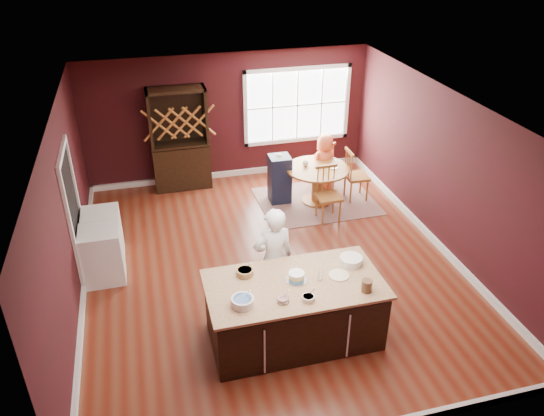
{
  "coord_description": "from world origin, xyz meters",
  "views": [
    {
      "loc": [
        -1.81,
        -7.04,
        5.16
      ],
      "look_at": [
        0.04,
        0.02,
        1.05
      ],
      "focal_mm": 35.0,
      "sensor_mm": 36.0,
      "label": 1
    }
  ],
  "objects_px": {
    "dining_table": "(317,178)",
    "toddler": "(276,162)",
    "baker": "(273,259)",
    "chair_south": "(329,195)",
    "kitchen_island": "(294,312)",
    "chair_east": "(357,174)",
    "chair_north": "(322,163)",
    "layer_cake": "(297,277)",
    "hutch": "(180,140)",
    "washer": "(103,255)",
    "seated_woman": "(324,163)",
    "dryer": "(103,234)",
    "high_chair": "(280,178)"
  },
  "relations": [
    {
      "from": "dining_table",
      "to": "toddler",
      "type": "distance_m",
      "value": 0.87
    },
    {
      "from": "baker",
      "to": "chair_south",
      "type": "relative_size",
      "value": 1.54
    },
    {
      "from": "kitchen_island",
      "to": "chair_south",
      "type": "distance_m",
      "value": 3.29
    },
    {
      "from": "chair_east",
      "to": "toddler",
      "type": "height_order",
      "value": "chair_east"
    },
    {
      "from": "kitchen_island",
      "to": "chair_north",
      "type": "distance_m",
      "value": 4.76
    },
    {
      "from": "chair_east",
      "to": "dining_table",
      "type": "bearing_deg",
      "value": 86.66
    },
    {
      "from": "layer_cake",
      "to": "toddler",
      "type": "distance_m",
      "value": 4.0
    },
    {
      "from": "chair_east",
      "to": "chair_south",
      "type": "xyz_separation_m",
      "value": [
        -0.84,
        -0.66,
        -0.01
      ]
    },
    {
      "from": "baker",
      "to": "chair_south",
      "type": "distance_m",
      "value": 2.73
    },
    {
      "from": "hutch",
      "to": "washer",
      "type": "height_order",
      "value": "hutch"
    },
    {
      "from": "hutch",
      "to": "seated_woman",
      "type": "bearing_deg",
      "value": -17.9
    },
    {
      "from": "hutch",
      "to": "dryer",
      "type": "height_order",
      "value": "hutch"
    },
    {
      "from": "washer",
      "to": "dryer",
      "type": "xyz_separation_m",
      "value": [
        0.0,
        0.64,
        -0.01
      ]
    },
    {
      "from": "kitchen_island",
      "to": "baker",
      "type": "distance_m",
      "value": 0.83
    },
    {
      "from": "layer_cake",
      "to": "washer",
      "type": "xyz_separation_m",
      "value": [
        -2.56,
        1.99,
        -0.53
      ]
    },
    {
      "from": "high_chair",
      "to": "seated_woman",
      "type": "bearing_deg",
      "value": 12.76
    },
    {
      "from": "chair_east",
      "to": "chair_south",
      "type": "relative_size",
      "value": 1.02
    },
    {
      "from": "chair_east",
      "to": "hutch",
      "type": "height_order",
      "value": "hutch"
    },
    {
      "from": "layer_cake",
      "to": "chair_east",
      "type": "relative_size",
      "value": 0.27
    },
    {
      "from": "chair_north",
      "to": "seated_woman",
      "type": "height_order",
      "value": "seated_woman"
    },
    {
      "from": "high_chair",
      "to": "dining_table",
      "type": "bearing_deg",
      "value": -17.09
    },
    {
      "from": "chair_east",
      "to": "baker",
      "type": "bearing_deg",
      "value": 140.02
    },
    {
      "from": "chair_east",
      "to": "hutch",
      "type": "distance_m",
      "value": 3.67
    },
    {
      "from": "layer_cake",
      "to": "high_chair",
      "type": "bearing_deg",
      "value": 77.84
    },
    {
      "from": "high_chair",
      "to": "hutch",
      "type": "height_order",
      "value": "hutch"
    },
    {
      "from": "layer_cake",
      "to": "hutch",
      "type": "bearing_deg",
      "value": 101.4
    },
    {
      "from": "chair_east",
      "to": "kitchen_island",
      "type": "bearing_deg",
      "value": 147.42
    },
    {
      "from": "chair_south",
      "to": "high_chair",
      "type": "bearing_deg",
      "value": 124.67
    },
    {
      "from": "hutch",
      "to": "washer",
      "type": "xyz_separation_m",
      "value": [
        -1.56,
        -2.94,
        -0.63
      ]
    },
    {
      "from": "chair_east",
      "to": "layer_cake",
      "type": "bearing_deg",
      "value": 147.47
    },
    {
      "from": "chair_south",
      "to": "chair_east",
      "type": "bearing_deg",
      "value": 37.42
    },
    {
      "from": "dining_table",
      "to": "chair_north",
      "type": "xyz_separation_m",
      "value": [
        0.35,
        0.73,
        -0.04
      ]
    },
    {
      "from": "high_chair",
      "to": "chair_south",
      "type": "bearing_deg",
      "value": -53.5
    },
    {
      "from": "kitchen_island",
      "to": "layer_cake",
      "type": "distance_m",
      "value": 0.55
    },
    {
      "from": "seated_woman",
      "to": "dryer",
      "type": "height_order",
      "value": "seated_woman"
    },
    {
      "from": "baker",
      "to": "washer",
      "type": "height_order",
      "value": "baker"
    },
    {
      "from": "kitchen_island",
      "to": "dining_table",
      "type": "height_order",
      "value": "kitchen_island"
    },
    {
      "from": "washer",
      "to": "chair_north",
      "type": "bearing_deg",
      "value": 27.49
    },
    {
      "from": "chair_north",
      "to": "high_chair",
      "type": "bearing_deg",
      "value": 4.38
    },
    {
      "from": "high_chair",
      "to": "baker",
      "type": "bearing_deg",
      "value": -106.06
    },
    {
      "from": "chair_north",
      "to": "chair_south",
      "type": "bearing_deg",
      "value": 55.05
    },
    {
      "from": "dining_table",
      "to": "high_chair",
      "type": "distance_m",
      "value": 0.75
    },
    {
      "from": "chair_north",
      "to": "kitchen_island",
      "type": "bearing_deg",
      "value": 45.54
    },
    {
      "from": "dining_table",
      "to": "chair_north",
      "type": "relative_size",
      "value": 1.26
    },
    {
      "from": "baker",
      "to": "high_chair",
      "type": "xyz_separation_m",
      "value": [
        0.95,
        3.12,
        -0.31
      ]
    },
    {
      "from": "washer",
      "to": "high_chair",
      "type": "bearing_deg",
      "value": 28.23
    },
    {
      "from": "kitchen_island",
      "to": "high_chair",
      "type": "height_order",
      "value": "high_chair"
    },
    {
      "from": "toddler",
      "to": "hutch",
      "type": "xyz_separation_m",
      "value": [
        -1.78,
        1.01,
        0.26
      ]
    },
    {
      "from": "chair_north",
      "to": "washer",
      "type": "distance_m",
      "value": 5.0
    },
    {
      "from": "chair_east",
      "to": "dryer",
      "type": "bearing_deg",
      "value": 101.4
    }
  ]
}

